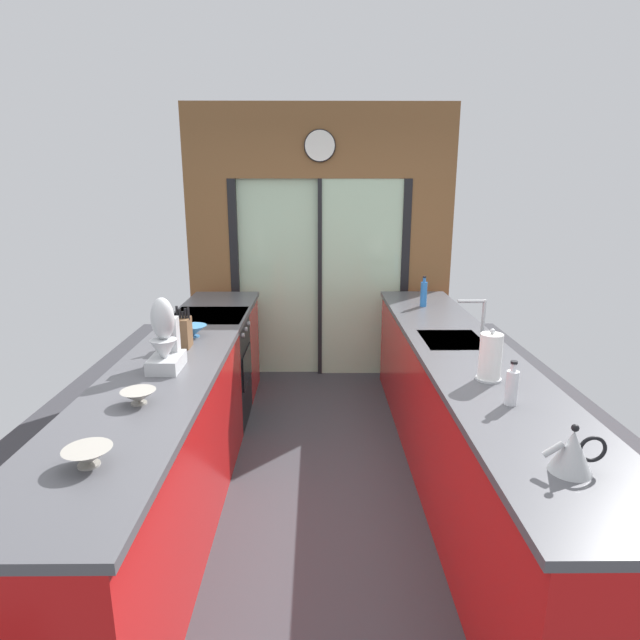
{
  "coord_description": "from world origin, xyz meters",
  "views": [
    {
      "loc": [
        -0.04,
        -2.82,
        1.94
      ],
      "look_at": [
        -0.01,
        0.62,
        1.04
      ],
      "focal_mm": 29.11,
      "sensor_mm": 36.0,
      "label": 1
    }
  ],
  "objects_px": {
    "mixing_bowl_near": "(88,456)",
    "soap_bottle_near": "(512,387)",
    "kettle": "(573,451)",
    "paper_towel_roll": "(490,357)",
    "mixing_bowl_mid": "(139,397)",
    "soap_bottle_far": "(424,293)",
    "knife_block": "(184,332)",
    "oven_range": "(212,369)",
    "mixing_bowl_far": "(193,331)",
    "stand_mixer": "(165,342)"
  },
  "relations": [
    {
      "from": "knife_block",
      "to": "paper_towel_roll",
      "type": "distance_m",
      "value": 1.88
    },
    {
      "from": "mixing_bowl_far",
      "to": "stand_mixer",
      "type": "distance_m",
      "value": 0.66
    },
    {
      "from": "mixing_bowl_near",
      "to": "mixing_bowl_mid",
      "type": "bearing_deg",
      "value": 90.0
    },
    {
      "from": "oven_range",
      "to": "mixing_bowl_mid",
      "type": "bearing_deg",
      "value": -89.4
    },
    {
      "from": "soap_bottle_far",
      "to": "oven_range",
      "type": "bearing_deg",
      "value": -170.6
    },
    {
      "from": "mixing_bowl_mid",
      "to": "knife_block",
      "type": "relative_size",
      "value": 0.61
    },
    {
      "from": "stand_mixer",
      "to": "kettle",
      "type": "relative_size",
      "value": 1.78
    },
    {
      "from": "mixing_bowl_near",
      "to": "knife_block",
      "type": "relative_size",
      "value": 0.66
    },
    {
      "from": "kettle",
      "to": "soap_bottle_near",
      "type": "height_order",
      "value": "soap_bottle_near"
    },
    {
      "from": "knife_block",
      "to": "soap_bottle_far",
      "type": "distance_m",
      "value": 2.12
    },
    {
      "from": "stand_mixer",
      "to": "oven_range",
      "type": "bearing_deg",
      "value": 90.83
    },
    {
      "from": "mixing_bowl_mid",
      "to": "knife_block",
      "type": "distance_m",
      "value": 0.9
    },
    {
      "from": "soap_bottle_near",
      "to": "paper_towel_roll",
      "type": "height_order",
      "value": "paper_towel_roll"
    },
    {
      "from": "oven_range",
      "to": "knife_block",
      "type": "distance_m",
      "value": 1.03
    },
    {
      "from": "mixing_bowl_near",
      "to": "paper_towel_roll",
      "type": "distance_m",
      "value": 1.98
    },
    {
      "from": "oven_range",
      "to": "knife_block",
      "type": "bearing_deg",
      "value": -88.78
    },
    {
      "from": "knife_block",
      "to": "soap_bottle_far",
      "type": "relative_size",
      "value": 1.04
    },
    {
      "from": "soap_bottle_near",
      "to": "mixing_bowl_far",
      "type": "bearing_deg",
      "value": 146.97
    },
    {
      "from": "stand_mixer",
      "to": "kettle",
      "type": "xyz_separation_m",
      "value": [
        1.78,
        -1.11,
        -0.08
      ]
    },
    {
      "from": "mixing_bowl_far",
      "to": "paper_towel_roll",
      "type": "distance_m",
      "value": 1.97
    },
    {
      "from": "stand_mixer",
      "to": "soap_bottle_far",
      "type": "height_order",
      "value": "stand_mixer"
    },
    {
      "from": "mixing_bowl_mid",
      "to": "soap_bottle_far",
      "type": "height_order",
      "value": "soap_bottle_far"
    },
    {
      "from": "kettle",
      "to": "soap_bottle_far",
      "type": "relative_size",
      "value": 0.89
    },
    {
      "from": "paper_towel_roll",
      "to": "soap_bottle_far",
      "type": "bearing_deg",
      "value": 90.0
    },
    {
      "from": "oven_range",
      "to": "mixing_bowl_near",
      "type": "relative_size",
      "value": 5.07
    },
    {
      "from": "soap_bottle_far",
      "to": "paper_towel_roll",
      "type": "bearing_deg",
      "value": -90.0
    },
    {
      "from": "oven_range",
      "to": "soap_bottle_near",
      "type": "relative_size",
      "value": 4.21
    },
    {
      "from": "soap_bottle_far",
      "to": "mixing_bowl_near",
      "type": "bearing_deg",
      "value": -124.14
    },
    {
      "from": "mixing_bowl_near",
      "to": "paper_towel_roll",
      "type": "bearing_deg",
      "value": 26.04
    },
    {
      "from": "mixing_bowl_near",
      "to": "kettle",
      "type": "relative_size",
      "value": 0.77
    },
    {
      "from": "mixing_bowl_mid",
      "to": "soap_bottle_near",
      "type": "height_order",
      "value": "soap_bottle_near"
    },
    {
      "from": "mixing_bowl_mid",
      "to": "paper_towel_roll",
      "type": "distance_m",
      "value": 1.81
    },
    {
      "from": "kettle",
      "to": "knife_block",
      "type": "bearing_deg",
      "value": 139.55
    },
    {
      "from": "kettle",
      "to": "soap_bottle_near",
      "type": "xyz_separation_m",
      "value": [
        -0.0,
        0.6,
        0.01
      ]
    },
    {
      "from": "soap_bottle_far",
      "to": "stand_mixer",
      "type": "bearing_deg",
      "value": -138.53
    },
    {
      "from": "mixing_bowl_near",
      "to": "soap_bottle_far",
      "type": "relative_size",
      "value": 0.69
    },
    {
      "from": "mixing_bowl_far",
      "to": "paper_towel_roll",
      "type": "bearing_deg",
      "value": -25.1
    },
    {
      "from": "mixing_bowl_near",
      "to": "mixing_bowl_mid",
      "type": "xyz_separation_m",
      "value": [
        0.0,
        0.57,
        -0.0
      ]
    },
    {
      "from": "stand_mixer",
      "to": "soap_bottle_near",
      "type": "xyz_separation_m",
      "value": [
        1.78,
        -0.51,
        -0.07
      ]
    },
    {
      "from": "mixing_bowl_near",
      "to": "mixing_bowl_far",
      "type": "bearing_deg",
      "value": 90.0
    },
    {
      "from": "mixing_bowl_mid",
      "to": "soap_bottle_far",
      "type": "bearing_deg",
      "value": 49.15
    },
    {
      "from": "soap_bottle_near",
      "to": "paper_towel_roll",
      "type": "distance_m",
      "value": 0.33
    },
    {
      "from": "oven_range",
      "to": "soap_bottle_near",
      "type": "bearing_deg",
      "value": -44.73
    },
    {
      "from": "mixing_bowl_near",
      "to": "paper_towel_roll",
      "type": "relative_size",
      "value": 0.63
    },
    {
      "from": "mixing_bowl_mid",
      "to": "kettle",
      "type": "bearing_deg",
      "value": -19.22
    },
    {
      "from": "oven_range",
      "to": "mixing_bowl_far",
      "type": "xyz_separation_m",
      "value": [
        0.02,
        -0.62,
        0.51
      ]
    },
    {
      "from": "mixing_bowl_near",
      "to": "kettle",
      "type": "distance_m",
      "value": 1.78
    },
    {
      "from": "mixing_bowl_mid",
      "to": "mixing_bowl_far",
      "type": "relative_size",
      "value": 0.87
    },
    {
      "from": "mixing_bowl_mid",
      "to": "soap_bottle_far",
      "type": "relative_size",
      "value": 0.63
    },
    {
      "from": "mixing_bowl_near",
      "to": "soap_bottle_near",
      "type": "relative_size",
      "value": 0.83
    }
  ]
}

